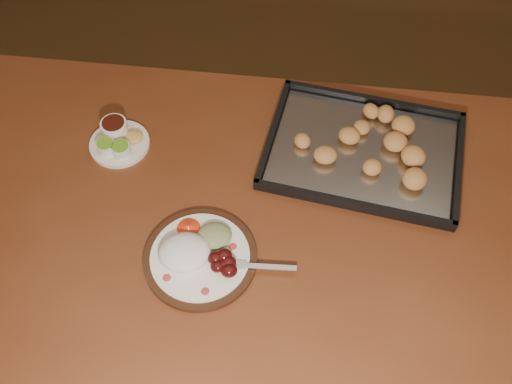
{
  "coord_description": "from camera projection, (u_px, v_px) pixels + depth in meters",
  "views": [
    {
      "loc": [
        -0.04,
        -0.58,
        1.84
      ],
      "look_at": [
        0.01,
        0.14,
        0.77
      ],
      "focal_mm": 40.0,
      "sensor_mm": 36.0,
      "label": 1
    }
  ],
  "objects": [
    {
      "name": "dinner_plate",
      "position": [
        198.0,
        254.0,
        1.2
      ],
      "size": [
        0.32,
        0.24,
        0.06
      ],
      "rotation": [
        0.0,
        0.0,
        -0.27
      ],
      "color": "black",
      "rests_on": "dining_table"
    },
    {
      "name": "condiment_saucer",
      "position": [
        118.0,
        140.0,
        1.38
      ],
      "size": [
        0.15,
        0.15,
        0.05
      ],
      "rotation": [
        0.0,
        0.0,
        0.02
      ],
      "color": "silver",
      "rests_on": "dining_table"
    },
    {
      "name": "dining_table",
      "position": [
        227.0,
        239.0,
        1.36
      ],
      "size": [
        1.64,
        1.17,
        0.75
      ],
      "rotation": [
        0.0,
        0.0,
        -0.19
      ],
      "color": "brown",
      "rests_on": "ground"
    },
    {
      "name": "ground",
      "position": [
        256.0,
        362.0,
        1.85
      ],
      "size": [
        4.0,
        4.0,
        0.0
      ],
      "primitive_type": "plane",
      "color": "#50341B",
      "rests_on": "ground"
    },
    {
      "name": "baking_tray",
      "position": [
        363.0,
        150.0,
        1.37
      ],
      "size": [
        0.54,
        0.47,
        0.05
      ],
      "rotation": [
        0.0,
        0.0,
        -0.32
      ],
      "color": "black",
      "rests_on": "dining_table"
    }
  ]
}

